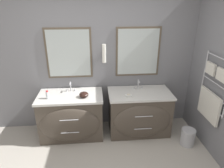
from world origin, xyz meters
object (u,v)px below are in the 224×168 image
object	(u,v)px
toiletry_bottle	(47,95)
waste_bin	(188,137)
vanity_left	(72,116)
vanity_right	(139,113)
amenity_bowl	(84,95)

from	to	relation	value
toiletry_bottle	waste_bin	xyz separation A→B (m)	(2.34, -0.37, -0.71)
toiletry_bottle	waste_bin	distance (m)	2.47
vanity_left	waste_bin	distance (m)	2.05
vanity_right	waste_bin	xyz separation A→B (m)	(0.76, -0.44, -0.25)
amenity_bowl	waste_bin	distance (m)	1.91
amenity_bowl	waste_bin	world-z (taller)	amenity_bowl
vanity_left	waste_bin	size ratio (longest dim) A/B	3.80
vanity_left	waste_bin	world-z (taller)	vanity_left
vanity_right	toiletry_bottle	distance (m)	1.64
vanity_left	vanity_right	size ratio (longest dim) A/B	1.00
vanity_left	amenity_bowl	size ratio (longest dim) A/B	7.21
toiletry_bottle	vanity_left	bearing A→B (deg)	10.22
toiletry_bottle	amenity_bowl	world-z (taller)	toiletry_bottle
toiletry_bottle	amenity_bowl	distance (m)	0.59
vanity_left	vanity_right	distance (m)	1.22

